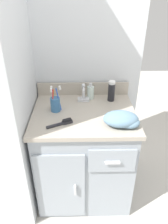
% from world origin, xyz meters
% --- Properties ---
extents(ground_plane, '(6.00, 6.00, 0.00)m').
position_xyz_m(ground_plane, '(0.00, 0.00, 0.00)').
color(ground_plane, beige).
extents(wall_back, '(0.92, 0.08, 2.20)m').
position_xyz_m(wall_back, '(0.00, 0.35, 1.10)').
color(wall_back, silver).
rests_on(wall_back, ground_plane).
extents(wall_left, '(0.08, 0.68, 2.20)m').
position_xyz_m(wall_left, '(-0.42, 0.00, 1.10)').
color(wall_left, silver).
rests_on(wall_left, ground_plane).
extents(vanity, '(0.74, 0.62, 0.79)m').
position_xyz_m(vanity, '(-0.00, -0.00, 0.41)').
color(vanity, '#9EA8B2').
rests_on(vanity, ground_plane).
extents(backsplash, '(0.74, 0.02, 0.10)m').
position_xyz_m(backsplash, '(0.00, 0.29, 0.84)').
color(backsplash, '#B2A899').
rests_on(backsplash, vanity).
extents(sink_faucet, '(0.09, 0.09, 0.14)m').
position_xyz_m(sink_faucet, '(0.00, 0.18, 0.84)').
color(sink_faucet, silver).
rests_on(sink_faucet, vanity).
extents(toothbrush_cup, '(0.08, 0.08, 0.19)m').
position_xyz_m(toothbrush_cup, '(-0.20, 0.03, 0.85)').
color(toothbrush_cup, teal).
rests_on(toothbrush_cup, vanity).
extents(soap_dispenser, '(0.05, 0.06, 0.13)m').
position_xyz_m(soap_dispenser, '(0.06, 0.22, 0.85)').
color(soap_dispenser, silver).
rests_on(soap_dispenser, vanity).
extents(shaving_cream_can, '(0.05, 0.05, 0.16)m').
position_xyz_m(shaving_cream_can, '(0.22, 0.18, 0.87)').
color(shaving_cream_can, black).
rests_on(shaving_cream_can, vanity).
extents(hairbrush, '(0.17, 0.10, 0.03)m').
position_xyz_m(hairbrush, '(-0.14, -0.15, 0.80)').
color(hairbrush, '#232328').
rests_on(hairbrush, vanity).
extents(hand_towel, '(0.23, 0.17, 0.09)m').
position_xyz_m(hand_towel, '(0.25, -0.17, 0.83)').
color(hand_towel, '#6B8EA8').
rests_on(hand_towel, vanity).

